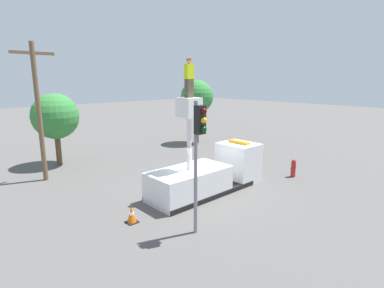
{
  "coord_description": "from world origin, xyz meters",
  "views": [
    {
      "loc": [
        -10.18,
        -10.36,
        5.71
      ],
      "look_at": [
        -1.94,
        -1.37,
        3.07
      ],
      "focal_mm": 28.0,
      "sensor_mm": 36.0,
      "label": 1
    }
  ],
  "objects_px": {
    "traffic_cone_rear": "(132,215)",
    "tree_left_bg": "(197,97)",
    "fire_hydrant": "(293,168)",
    "worker": "(189,78)",
    "traffic_light_pole": "(199,142)",
    "utility_pole": "(38,108)",
    "bucket_truck": "(209,174)",
    "tree_right_bg": "(55,117)"
  },
  "relations": [
    {
      "from": "traffic_light_pole",
      "to": "utility_pole",
      "type": "height_order",
      "value": "utility_pole"
    },
    {
      "from": "fire_hydrant",
      "to": "tree_right_bg",
      "type": "bearing_deg",
      "value": 127.59
    },
    {
      "from": "traffic_light_pole",
      "to": "fire_hydrant",
      "type": "distance_m",
      "value": 9.43
    },
    {
      "from": "worker",
      "to": "traffic_cone_rear",
      "type": "xyz_separation_m",
      "value": [
        -3.51,
        -0.4,
        -5.44
      ]
    },
    {
      "from": "traffic_cone_rear",
      "to": "tree_right_bg",
      "type": "height_order",
      "value": "tree_right_bg"
    },
    {
      "from": "worker",
      "to": "tree_right_bg",
      "type": "distance_m",
      "value": 10.97
    },
    {
      "from": "traffic_light_pole",
      "to": "fire_hydrant",
      "type": "xyz_separation_m",
      "value": [
        8.87,
        1.06,
        -3.01
      ]
    },
    {
      "from": "fire_hydrant",
      "to": "tree_right_bg",
      "type": "relative_size",
      "value": 0.22
    },
    {
      "from": "fire_hydrant",
      "to": "tree_right_bg",
      "type": "height_order",
      "value": "tree_right_bg"
    },
    {
      "from": "worker",
      "to": "tree_right_bg",
      "type": "bearing_deg",
      "value": 104.33
    },
    {
      "from": "bucket_truck",
      "to": "utility_pole",
      "type": "relative_size",
      "value": 0.87
    },
    {
      "from": "tree_right_bg",
      "to": "utility_pole",
      "type": "height_order",
      "value": "utility_pole"
    },
    {
      "from": "worker",
      "to": "traffic_light_pole",
      "type": "bearing_deg",
      "value": -126.66
    },
    {
      "from": "tree_left_bg",
      "to": "utility_pole",
      "type": "height_order",
      "value": "utility_pole"
    },
    {
      "from": "utility_pole",
      "to": "traffic_light_pole",
      "type": "bearing_deg",
      "value": -77.91
    },
    {
      "from": "tree_left_bg",
      "to": "tree_right_bg",
      "type": "bearing_deg",
      "value": 174.48
    },
    {
      "from": "traffic_cone_rear",
      "to": "worker",
      "type": "bearing_deg",
      "value": 6.45
    },
    {
      "from": "worker",
      "to": "fire_hydrant",
      "type": "relative_size",
      "value": 1.63
    },
    {
      "from": "traffic_light_pole",
      "to": "worker",
      "type": "bearing_deg",
      "value": 53.34
    },
    {
      "from": "worker",
      "to": "fire_hydrant",
      "type": "bearing_deg",
      "value": -15.13
    },
    {
      "from": "fire_hydrant",
      "to": "tree_left_bg",
      "type": "relative_size",
      "value": 0.19
    },
    {
      "from": "traffic_light_pole",
      "to": "utility_pole",
      "type": "relative_size",
      "value": 0.65
    },
    {
      "from": "traffic_light_pole",
      "to": "utility_pole",
      "type": "xyz_separation_m",
      "value": [
        -2.24,
        10.47,
        0.62
      ]
    },
    {
      "from": "tree_right_bg",
      "to": "traffic_cone_rear",
      "type": "bearing_deg",
      "value": -94.61
    },
    {
      "from": "bucket_truck",
      "to": "fire_hydrant",
      "type": "bearing_deg",
      "value": -18.74
    },
    {
      "from": "fire_hydrant",
      "to": "traffic_cone_rear",
      "type": "xyz_separation_m",
      "value": [
        -10.24,
        1.42,
        -0.19
      ]
    },
    {
      "from": "utility_pole",
      "to": "fire_hydrant",
      "type": "bearing_deg",
      "value": -40.26
    },
    {
      "from": "tree_left_bg",
      "to": "fire_hydrant",
      "type": "bearing_deg",
      "value": -102.8
    },
    {
      "from": "traffic_cone_rear",
      "to": "tree_left_bg",
      "type": "xyz_separation_m",
      "value": [
        12.75,
        9.61,
        3.83
      ]
    },
    {
      "from": "tree_right_bg",
      "to": "utility_pole",
      "type": "relative_size",
      "value": 0.63
    },
    {
      "from": "worker",
      "to": "tree_left_bg",
      "type": "height_order",
      "value": "worker"
    },
    {
      "from": "fire_hydrant",
      "to": "tree_left_bg",
      "type": "xyz_separation_m",
      "value": [
        2.51,
        11.03,
        3.64
      ]
    },
    {
      "from": "tree_left_bg",
      "to": "traffic_cone_rear",
      "type": "bearing_deg",
      "value": -142.99
    },
    {
      "from": "bucket_truck",
      "to": "traffic_light_pole",
      "type": "distance_m",
      "value": 5.26
    },
    {
      "from": "traffic_light_pole",
      "to": "traffic_cone_rear",
      "type": "relative_size",
      "value": 7.11
    },
    {
      "from": "bucket_truck",
      "to": "traffic_light_pole",
      "type": "xyz_separation_m",
      "value": [
        -3.51,
        -2.88,
        2.65
      ]
    },
    {
      "from": "bucket_truck",
      "to": "tree_right_bg",
      "type": "distance_m",
      "value": 11.37
    },
    {
      "from": "fire_hydrant",
      "to": "utility_pole",
      "type": "height_order",
      "value": "utility_pole"
    },
    {
      "from": "worker",
      "to": "utility_pole",
      "type": "height_order",
      "value": "utility_pole"
    },
    {
      "from": "tree_right_bg",
      "to": "fire_hydrant",
      "type": "bearing_deg",
      "value": -52.41
    },
    {
      "from": "traffic_cone_rear",
      "to": "tree_left_bg",
      "type": "bearing_deg",
      "value": 37.01
    },
    {
      "from": "fire_hydrant",
      "to": "utility_pole",
      "type": "relative_size",
      "value": 0.14
    }
  ]
}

